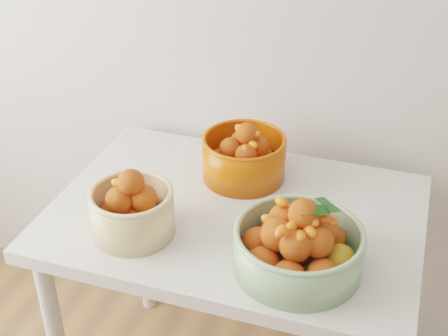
{
  "coord_description": "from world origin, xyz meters",
  "views": [
    {
      "loc": [
        0.1,
        0.28,
        1.75
      ],
      "look_at": [
        -0.32,
        1.54,
        0.92
      ],
      "focal_mm": 50.0,
      "sensor_mm": 36.0,
      "label": 1
    }
  ],
  "objects_px": {
    "bowl_cream": "(132,210)",
    "bowl_orange": "(244,156)",
    "bowl_green": "(298,245)",
    "table": "(235,238)"
  },
  "relations": [
    {
      "from": "table",
      "to": "bowl_orange",
      "type": "height_order",
      "value": "bowl_orange"
    },
    {
      "from": "bowl_green",
      "to": "bowl_orange",
      "type": "xyz_separation_m",
      "value": [
        -0.24,
        0.35,
        0.0
      ]
    },
    {
      "from": "table",
      "to": "bowl_orange",
      "type": "bearing_deg",
      "value": 99.72
    },
    {
      "from": "bowl_green",
      "to": "bowl_cream",
      "type": "bearing_deg",
      "value": 179.38
    },
    {
      "from": "bowl_cream",
      "to": "bowl_orange",
      "type": "height_order",
      "value": "bowl_cream"
    },
    {
      "from": "table",
      "to": "bowl_orange",
      "type": "distance_m",
      "value": 0.24
    },
    {
      "from": "bowl_green",
      "to": "table",
      "type": "bearing_deg",
      "value": 139.77
    },
    {
      "from": "table",
      "to": "bowl_green",
      "type": "bearing_deg",
      "value": -40.23
    },
    {
      "from": "bowl_cream",
      "to": "bowl_orange",
      "type": "bearing_deg",
      "value": 60.9
    },
    {
      "from": "table",
      "to": "bowl_cream",
      "type": "xyz_separation_m",
      "value": [
        -0.22,
        -0.17,
        0.17
      ]
    }
  ]
}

